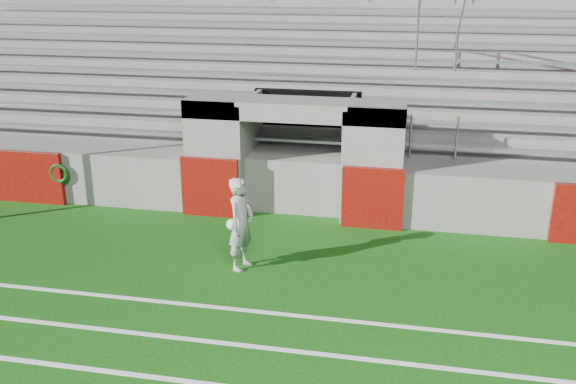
# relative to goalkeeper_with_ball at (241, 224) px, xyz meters

# --- Properties ---
(ground) EXTENTS (90.00, 90.00, 0.00)m
(ground) POSITION_rel_goalkeeper_with_ball_xyz_m (0.43, -0.54, -0.88)
(ground) COLOR #0F450B
(ground) RESTS_ON ground
(stadium_structure) EXTENTS (26.00, 8.48, 5.42)m
(stadium_structure) POSITION_rel_goalkeeper_with_ball_xyz_m (0.43, 7.43, 0.61)
(stadium_structure) COLOR slate
(stadium_structure) RESTS_ON ground
(goalkeeper_with_ball) EXTENTS (0.58, 0.73, 1.76)m
(goalkeeper_with_ball) POSITION_rel_goalkeeper_with_ball_xyz_m (0.00, 0.00, 0.00)
(goalkeeper_with_ball) COLOR #A0A4A9
(goalkeeper_with_ball) RESTS_ON ground
(hose_coil) EXTENTS (0.49, 0.14, 0.55)m
(hose_coil) POSITION_rel_goalkeeper_with_ball_xyz_m (-5.02, 2.39, -0.13)
(hose_coil) COLOR #0B3B0E
(hose_coil) RESTS_ON ground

